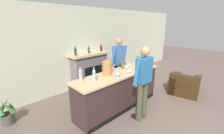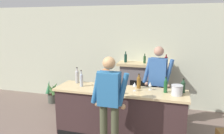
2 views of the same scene
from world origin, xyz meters
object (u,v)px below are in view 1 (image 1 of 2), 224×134
ice_bucket_steel (144,62)px  potted_plant_corner (6,112)px  wine_glass_mid_counter (129,70)px  wine_glass_back_row (127,66)px  wine_bottle_port_short (122,64)px  wine_glass_near_bucket (129,64)px  copper_dispenser (107,67)px  wine_bottle_riesling_slim (94,75)px  person_bartender (119,63)px  wine_bottle_merlot_tall (137,61)px  wine_bottle_rose_blush (141,59)px  wine_glass_front_left (118,73)px  armchair_black (184,86)px  person_customer (143,81)px  wine_bottle_chardonnay_pale (81,74)px  fireplace_stone (90,70)px

ice_bucket_steel → potted_plant_corner: bearing=159.0°
wine_glass_mid_counter → wine_glass_back_row: 0.32m
wine_bottle_port_short → wine_glass_near_bucket: 0.24m
copper_dispenser → wine_glass_near_bucket: 0.91m
wine_bottle_riesling_slim → wine_glass_near_bucket: wine_bottle_riesling_slim is taller
wine_glass_back_row → person_bartender: bearing=59.6°
wine_glass_back_row → wine_bottle_port_short: bearing=77.0°
wine_bottle_port_short → wine_glass_near_bucket: size_ratio=1.88×
wine_bottle_port_short → wine_bottle_merlot_tall: bearing=-13.2°
wine_bottle_port_short → wine_bottle_rose_blush: bearing=-2.8°
potted_plant_corner → wine_bottle_riesling_slim: 2.18m
potted_plant_corner → ice_bucket_steel: 3.75m
potted_plant_corner → wine_glass_front_left: 2.68m
wine_bottle_riesling_slim → wine_glass_mid_counter: wine_bottle_riesling_slim is taller
ice_bucket_steel → wine_bottle_riesling_slim: size_ratio=0.62×
armchair_black → person_customer: person_customer is taller
person_bartender → wine_bottle_rose_blush: bearing=-43.9°
ice_bucket_steel → wine_glass_near_bucket: size_ratio=1.32×
person_customer → wine_glass_near_bucket: bearing=57.0°
person_customer → ice_bucket_steel: (1.07, 0.70, 0.11)m
ice_bucket_steel → wine_glass_near_bucket: 0.53m
ice_bucket_steel → wine_bottle_chardonnay_pale: size_ratio=0.61×
potted_plant_corner → wine_bottle_rose_blush: size_ratio=2.40×
person_bartender → wine_bottle_port_short: (-0.34, -0.45, 0.13)m
potted_plant_corner → person_customer: bearing=-40.7°
person_bartender → copper_dispenser: bearing=-151.4°
wine_bottle_chardonnay_pale → wine_glass_mid_counter: wine_bottle_chardonnay_pale is taller
wine_glass_front_left → person_bartender: bearing=42.3°
wine_glass_mid_counter → fireplace_stone: bearing=85.2°
person_bartender → wine_glass_front_left: bearing=-137.7°
potted_plant_corner → person_customer: 3.17m
fireplace_stone → wine_bottle_riesling_slim: bearing=-122.7°
wine_glass_near_bucket → fireplace_stone: bearing=101.9°
person_bartender → wine_bottle_port_short: bearing=-126.7°
potted_plant_corner → wine_bottle_rose_blush: 3.80m
potted_plant_corner → copper_dispenser: size_ratio=1.63×
ice_bucket_steel → wine_glass_near_bucket: (-0.51, 0.17, 0.02)m
copper_dispenser → ice_bucket_steel: bearing=-5.4°
copper_dispenser → wine_bottle_riesling_slim: copper_dispenser is taller
wine_glass_near_bucket → wine_glass_mid_counter: (-0.48, -0.39, -0.01)m
person_bartender → wine_glass_back_row: bearing=-120.4°
ice_bucket_steel → wine_bottle_merlot_tall: wine_bottle_merlot_tall is taller
person_bartender → wine_bottle_port_short: person_bartender is taller
wine_bottle_rose_blush → person_customer: bearing=-143.0°
potted_plant_corner → ice_bucket_steel: (3.42, -1.32, 0.80)m
potted_plant_corner → wine_bottle_chardonnay_pale: 1.91m
wine_bottle_chardonnay_pale → wine_glass_mid_counter: 1.21m
wine_bottle_chardonnay_pale → wine_bottle_rose_blush: 2.21m
potted_plant_corner → copper_dispenser: (2.02, -1.18, 0.90)m
armchair_black → wine_glass_near_bucket: 2.04m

